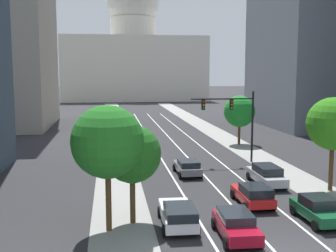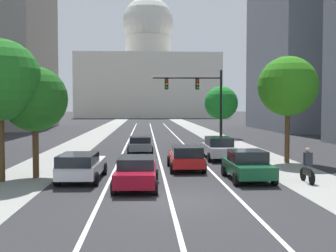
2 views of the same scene
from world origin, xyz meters
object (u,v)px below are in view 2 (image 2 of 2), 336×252
Objects in this scene: cyclist at (308,166)px; street_tree_mid_right at (288,86)px; capitol_building at (148,75)px; street_tree_mid_left at (0,80)px; car_silver at (218,147)px; car_gray at (140,144)px; car_crimson at (136,172)px; street_tree_near_right at (221,103)px; car_green at (248,165)px; car_red at (186,157)px; street_tree_near_left at (35,99)px; traffic_signal_mast at (201,94)px; car_white at (81,166)px.

street_tree_mid_right is at bearing -12.70° from cyclist.
capitol_building is 6.26× the size of street_tree_mid_left.
street_tree_mid_left reaches higher than car_silver.
car_gray is 1.01× the size of car_crimson.
street_tree_mid_left is (-12.22, -7.95, 4.18)m from car_silver.
car_crimson is 0.71× the size of street_tree_near_right.
capitol_building is at bearing 1.30° from car_green.
car_red is 0.99× the size of car_crimson.
car_crimson is at bearing 151.58° from car_red.
car_red is at bearing 18.45° from street_tree_mid_left.
street_tree_mid_right is at bearing 17.47° from street_tree_near_left.
car_green is 17.05m from traffic_signal_mast.
cyclist is 0.25× the size of street_tree_mid_left.
car_silver is 0.79× the size of street_tree_near_right.
car_white is 0.68× the size of street_tree_mid_right.
car_gray is (-5.54, 12.22, -0.05)m from car_green.
street_tree_mid_right is at bearing -34.96° from car_green.
street_tree_mid_right reaches higher than street_tree_near_right.
car_silver is 13.25m from street_tree_near_left.
car_crimson is at bearing 105.77° from car_green.
car_crimson is 0.73× the size of street_tree_near_left.
street_tree_near_left is at bearing 104.51° from car_red.
car_red is at bearing 150.13° from car_silver.
street_tree_near_left reaches higher than car_red.
street_tree_near_right reaches higher than car_silver.
car_silver is (8.32, 8.00, 0.04)m from car_white.
car_red is at bearing 50.21° from cyclist.
car_green is 0.95× the size of car_crimson.
street_tree_mid_left reaches higher than cyclist.
street_tree_mid_left is (-8.06, -113.28, -8.68)m from capitol_building.
car_red is 24.14m from street_tree_near_right.
cyclist is (8.25, -13.13, 0.13)m from car_gray.
car_gray is 8.02m from traffic_signal_mast.
car_white is 14.38m from street_tree_mid_right.
car_silver is 6.80m from car_gray.
street_tree_near_right reaches higher than car_crimson.
capitol_building is at bearing 1.38° from car_crimson.
cyclist is (11.03, -1.18, 0.08)m from car_white.
street_tree_mid_left is (-16.35, -5.78, -0.00)m from street_tree_mid_right.
capitol_building reaches higher than car_crimson.
street_tree_near_left is (-5.29, 3.03, 3.33)m from car_crimson.
capitol_building reaches higher than street_tree_mid_left.
car_white is at bearing -23.76° from street_tree_near_left.
car_crimson is (-5.54, -1.65, -0.02)m from car_green.
street_tree_near_right is (9.09, 28.18, 3.29)m from car_crimson.
car_silver is 6.27m from street_tree_mid_right.
capitol_building is 97.52m from traffic_signal_mast.
street_tree_near_right is (14.38, 25.15, -0.04)m from street_tree_near_left.
street_tree_mid_right is (9.67, -6.13, 4.28)m from car_gray.
street_tree_mid_left is (-6.68, 1.96, 4.24)m from car_crimson.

